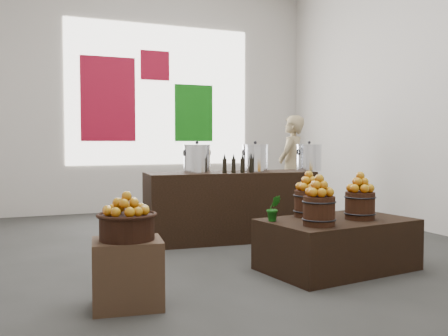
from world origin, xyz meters
name	(u,v)px	position (x,y,z in m)	size (l,w,h in m)	color
ground	(218,251)	(0.00, 0.00, 0.00)	(7.00, 7.00, 0.00)	#333331
back_wall	(143,94)	(0.00, 3.50, 2.00)	(6.00, 0.04, 4.00)	beige
back_opening	(161,95)	(0.30, 3.48, 2.00)	(3.20, 0.02, 2.40)	white
deco_red_left	(108,99)	(-0.60, 3.47, 1.90)	(0.90, 0.04, 1.40)	maroon
deco_green_right	(194,113)	(0.90, 3.47, 1.70)	(0.70, 0.04, 1.00)	#10650F
deco_red_upper	(155,65)	(0.20, 3.47, 2.50)	(0.50, 0.04, 0.50)	maroon
crate	(127,273)	(-1.27, -1.44, 0.24)	(0.49, 0.40, 0.49)	#533526
wicker_basket	(127,227)	(-1.27, -1.44, 0.58)	(0.39, 0.39, 0.18)	black
apples_in_basket	(127,204)	(-1.27, -1.44, 0.75)	(0.31, 0.31, 0.16)	#9B1805
display_table	(337,244)	(0.75, -1.12, 0.24)	(1.36, 0.84, 0.47)	black
apple_bucket_front_left	(319,211)	(0.39, -1.36, 0.60)	(0.27, 0.27, 0.25)	black
apples_in_bucket_front_left	(319,186)	(0.39, -1.36, 0.81)	(0.20, 0.20, 0.18)	#9B1805
apple_bucket_front_right	(360,206)	(0.94, -1.20, 0.60)	(0.27, 0.27, 0.25)	black
apples_in_bucket_front_right	(360,182)	(0.94, -1.20, 0.81)	(0.20, 0.20, 0.18)	#9B1805
apple_bucket_rear	(309,204)	(0.58, -0.89, 0.60)	(0.27, 0.27, 0.25)	black
apples_in_bucket_rear	(309,181)	(0.58, -0.89, 0.81)	(0.20, 0.20, 0.18)	#9B1805
herb_garnish_right	(362,200)	(1.20, -0.89, 0.60)	(0.24, 0.21, 0.26)	#125612
herb_garnish_left	(274,208)	(0.14, -1.00, 0.59)	(0.13, 0.10, 0.24)	#125612
counter	(230,206)	(0.37, 0.54, 0.41)	(2.02, 0.64, 0.83)	black
stock_pot_left	(197,159)	(-0.04, 0.57, 0.98)	(0.31, 0.31, 0.31)	silver
stock_pot_center	(255,159)	(0.69, 0.52, 0.98)	(0.31, 0.31, 0.31)	silver
stock_pot_right	(309,158)	(1.42, 0.46, 0.98)	(0.31, 0.31, 0.31)	silver
oil_cruets	(236,163)	(0.35, 0.34, 0.94)	(0.29, 0.06, 0.23)	black
shopper	(291,167)	(1.88, 1.70, 0.80)	(0.58, 0.38, 1.59)	#95815B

